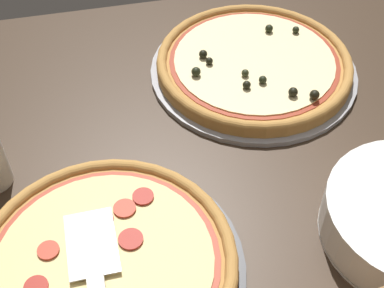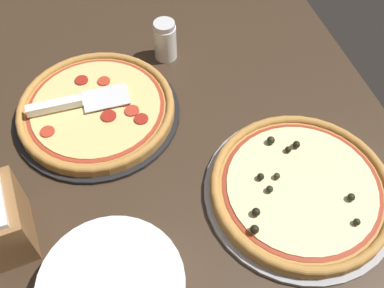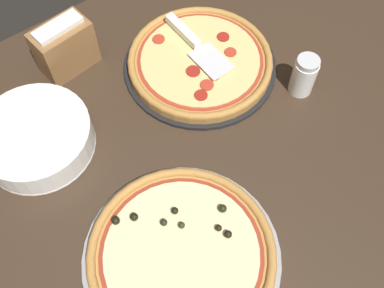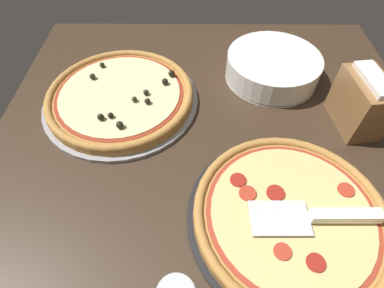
# 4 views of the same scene
# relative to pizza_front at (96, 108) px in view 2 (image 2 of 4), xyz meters

# --- Properties ---
(ground_plane) EXTENTS (1.32, 1.06, 0.04)m
(ground_plane) POSITION_rel_pizza_front_xyz_m (0.07, 0.14, -0.04)
(ground_plane) COLOR #38281C
(pizza_pan_front) EXTENTS (0.39, 0.39, 0.01)m
(pizza_pan_front) POSITION_rel_pizza_front_xyz_m (-0.00, -0.00, -0.02)
(pizza_pan_front) COLOR black
(pizza_pan_front) RESTS_ON ground_plane
(pizza_front) EXTENTS (0.37, 0.37, 0.03)m
(pizza_front) POSITION_rel_pizza_front_xyz_m (0.00, 0.00, 0.00)
(pizza_front) COLOR #B77F3D
(pizza_front) RESTS_ON pizza_pan_front
(pizza_pan_back) EXTENTS (0.40, 0.40, 0.01)m
(pizza_pan_back) POSITION_rel_pizza_front_xyz_m (0.33, 0.37, -0.02)
(pizza_pan_back) COLOR #939399
(pizza_pan_back) RESTS_ON ground_plane
(pizza_back) EXTENTS (0.38, 0.38, 0.04)m
(pizza_back) POSITION_rel_pizza_front_xyz_m (0.33, 0.37, 0.00)
(pizza_back) COLOR #B77F3D
(pizza_back) RESTS_ON pizza_pan_back
(serving_spatula) EXTENTS (0.07, 0.23, 0.02)m
(serving_spatula) POSITION_rel_pizza_front_xyz_m (-0.01, -0.06, 0.02)
(serving_spatula) COLOR silver
(serving_spatula) RESTS_ON pizza_front
(parmesan_shaker) EXTENTS (0.06, 0.06, 0.11)m
(parmesan_shaker) POSITION_rel_pizza_front_xyz_m (-0.16, 0.21, 0.03)
(parmesan_shaker) COLOR white
(parmesan_shaker) RESTS_ON ground_plane
(napkin_holder) EXTENTS (0.15, 0.10, 0.14)m
(napkin_holder) POSITION_rel_pizza_front_xyz_m (0.26, -0.21, 0.04)
(napkin_holder) COLOR olive
(napkin_holder) RESTS_ON ground_plane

